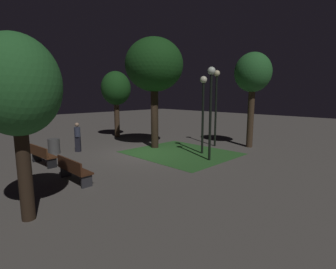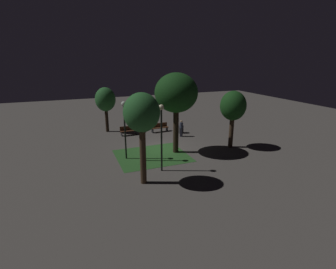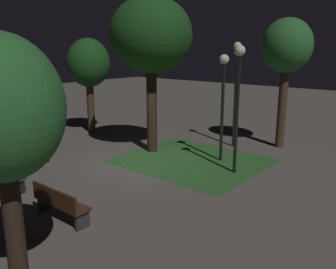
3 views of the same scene
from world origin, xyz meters
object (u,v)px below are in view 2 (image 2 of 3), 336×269
tree_back_right (233,107)px  tree_tall_center (176,94)px  tree_lawn_side (142,115)px  lamp_post_path_center (124,120)px  tree_right_canopy (105,100)px  bench_near_trees (129,130)px  bench_front_right (159,127)px  pedestrian (181,128)px  lamp_post_plaza_west (161,127)px  lamp_post_near_wall (143,124)px  trash_bin (181,129)px

tree_back_right → tree_tall_center: bearing=-7.0°
tree_lawn_side → lamp_post_path_center: 4.41m
tree_tall_center → tree_right_canopy: bearing=-62.6°
bench_near_trees → tree_back_right: (-7.15, 6.64, 3.00)m
bench_front_right → pedestrian: 2.75m
bench_near_trees → tree_back_right: tree_back_right is taller
lamp_post_plaza_west → bench_front_right: bearing=-108.8°
tree_right_canopy → lamp_post_plaza_west: size_ratio=1.00×
lamp_post_plaza_west → tree_right_canopy: bearing=-80.0°
bench_front_right → tree_back_right: bearing=121.2°
tree_lawn_side → tree_tall_center: 5.67m
tree_back_right → lamp_post_path_center: (8.80, -0.70, -0.51)m
lamp_post_path_center → tree_tall_center: bearing=178.4°
lamp_post_path_center → lamp_post_near_wall: bearing=141.3°
bench_front_right → lamp_post_near_wall: (3.68, 6.81, 2.31)m
bench_near_trees → lamp_post_near_wall: (0.55, 6.81, 2.31)m
tree_back_right → tree_tall_center: (4.79, -0.59, 1.22)m
lamp_post_plaza_west → trash_bin: lamp_post_plaza_west is taller
tree_back_right → lamp_post_near_wall: bearing=1.3°
tree_lawn_side → lamp_post_plaza_west: size_ratio=1.22×
pedestrian → tree_right_canopy: bearing=-34.4°
bench_front_right → bench_near_trees: bearing=-0.0°
tree_lawn_side → lamp_post_near_wall: tree_lawn_side is taller
bench_near_trees → trash_bin: (-4.97, 1.22, -0.08)m
tree_right_canopy → tree_tall_center: bearing=117.4°
lamp_post_path_center → pedestrian: (-6.18, -3.60, -2.13)m
lamp_post_path_center → trash_bin: size_ratio=5.41×
tree_back_right → pedestrian: bearing=-58.6°
bench_near_trees → trash_bin: size_ratio=2.25×
bench_near_trees → tree_right_canopy: tree_right_canopy is taller
trash_bin → tree_right_canopy: bearing=-25.4°
bench_near_trees → bench_front_right: bearing=180.0°
tree_right_canopy → lamp_post_near_wall: bearing=98.2°
tree_tall_center → bench_front_right: bearing=-97.3°
tree_right_canopy → tree_lawn_side: bearing=91.4°
lamp_post_near_wall → trash_bin: (-5.51, -5.60, -2.39)m
bench_near_trees → lamp_post_path_center: lamp_post_path_center is taller
bench_front_right → tree_tall_center: (0.78, 6.05, 4.23)m
lamp_post_near_wall → lamp_post_path_center: 1.42m
lamp_post_plaza_west → lamp_post_path_center: size_ratio=1.04×
tree_right_canopy → lamp_post_plaza_west: bearing=100.0°
lamp_post_near_wall → pedestrian: bearing=-138.6°
bench_front_right → tree_back_right: 8.32m
bench_front_right → pedestrian: pedestrian is taller
tree_lawn_side → lamp_post_path_center: bearing=-88.3°
tree_back_right → lamp_post_near_wall: (7.70, 0.18, -0.69)m
tree_back_right → tree_right_canopy: bearing=-43.9°
tree_right_canopy → lamp_post_plaza_west: lamp_post_plaza_west is taller
bench_near_trees → tree_tall_center: 7.75m
bench_front_right → trash_bin: bench_front_right is taller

